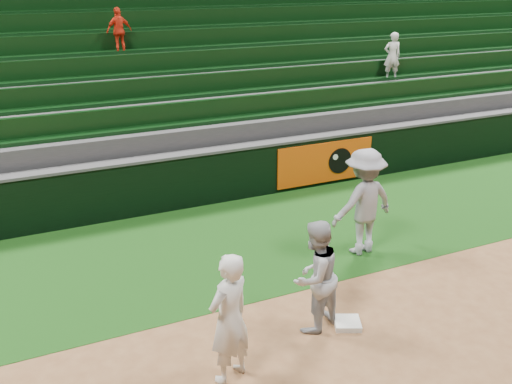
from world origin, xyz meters
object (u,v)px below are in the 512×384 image
first_baseman (229,319)px  base_coach (364,202)px  first_base (347,323)px  baserunner (315,277)px

first_baseman → base_coach: bearing=-171.2°
first_base → base_coach: (1.55, 1.94, 0.97)m
first_base → baserunner: (-0.48, 0.19, 0.81)m
first_baseman → baserunner: size_ratio=1.05×
baserunner → first_baseman: bearing=-2.6°
first_baseman → baserunner: 1.63m
baserunner → base_coach: base_coach is taller
baserunner → first_base: bearing=137.2°
first_baseman → baserunner: (1.54, 0.52, -0.04)m
first_base → first_baseman: 2.23m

